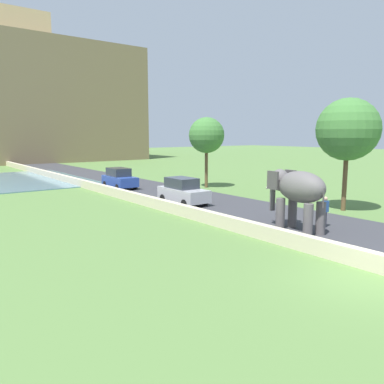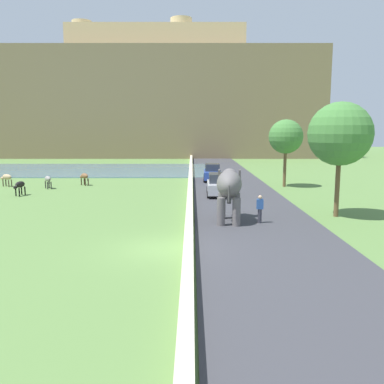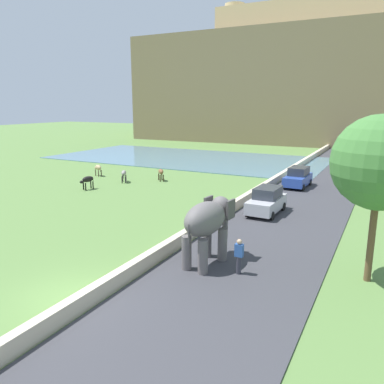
{
  "view_description": "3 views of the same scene",
  "coord_description": "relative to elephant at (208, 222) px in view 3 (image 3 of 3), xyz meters",
  "views": [
    {
      "loc": [
        -11.54,
        -6.07,
        4.71
      ],
      "look_at": [
        0.43,
        9.69,
        1.71
      ],
      "focal_mm": 35.82,
      "sensor_mm": 36.0,
      "label": 1
    },
    {
      "loc": [
        1.35,
        -17.49,
        5.23
      ],
      "look_at": [
        1.42,
        7.34,
        1.44
      ],
      "focal_mm": 38.16,
      "sensor_mm": 36.0,
      "label": 2
    },
    {
      "loc": [
        10.45,
        -9.7,
        7.24
      ],
      "look_at": [
        -0.18,
        10.73,
        1.92
      ],
      "focal_mm": 35.88,
      "sensor_mm": 36.0,
      "label": 3
    }
  ],
  "objects": [
    {
      "name": "fort_on_hill",
      "position": [
        -9.74,
        65.42,
        21.29
      ],
      "size": [
        36.17,
        8.0,
        7.73
      ],
      "color": "tan",
      "rests_on": "hill_distant"
    },
    {
      "name": "cow_black",
      "position": [
        -15.91,
        9.52,
        -1.2
      ],
      "size": [
        0.64,
        1.42,
        1.15
      ],
      "color": "black",
      "rests_on": "ground"
    },
    {
      "name": "person_beside_elephant",
      "position": [
        1.69,
        -0.44,
        -1.16
      ],
      "size": [
        0.36,
        0.22,
        1.63
      ],
      "color": "#33333D",
      "rests_on": "ground"
    },
    {
      "name": "hill_distant",
      "position": [
        -9.45,
        65.42,
        8.08
      ],
      "size": [
        64.0,
        28.0,
        20.24
      ],
      "primitive_type": "cube",
      "color": "#7F6B4C",
      "rests_on": "ground"
    },
    {
      "name": "barrier_wall",
      "position": [
        -2.25,
        12.69,
        -1.7
      ],
      "size": [
        0.4,
        110.0,
        0.67
      ],
      "primitive_type": "cube",
      "color": "beige",
      "rests_on": "ground"
    },
    {
      "name": "tree_mid",
      "position": [
        6.67,
        1.55,
        2.94
      ],
      "size": [
        3.78,
        3.78,
        6.88
      ],
      "color": "brown",
      "rests_on": "ground"
    },
    {
      "name": "elephant",
      "position": [
        0.0,
        0.0,
        0.0
      ],
      "size": [
        1.66,
        3.53,
        2.99
      ],
      "color": "#605B5B",
      "rests_on": "ground"
    },
    {
      "name": "cow_tan",
      "position": [
        -19.37,
        14.86,
        -1.2
      ],
      "size": [
        1.39,
        0.93,
        1.15
      ],
      "color": "tan",
      "rests_on": "ground"
    },
    {
      "name": "cow_grey",
      "position": [
        -15.04,
        13.47,
        -1.2
      ],
      "size": [
        1.04,
        1.35,
        1.15
      ],
      "color": "gray",
      "rests_on": "ground"
    },
    {
      "name": "car_blue",
      "position": [
        -0.02,
        18.75,
        -1.14
      ],
      "size": [
        1.89,
        4.05,
        1.8
      ],
      "color": "#2D4CA8",
      "rests_on": "ground"
    },
    {
      "name": "tree_near",
      "position": [
        6.48,
        14.77,
        2.56
      ],
      "size": [
        3.12,
        3.12,
        6.18
      ],
      "color": "brown",
      "rests_on": "ground"
    },
    {
      "name": "cow_brown",
      "position": [
        -12.35,
        15.71,
        -1.2
      ],
      "size": [
        1.19,
        1.24,
        1.15
      ],
      "color": "brown",
      "rests_on": "ground"
    },
    {
      "name": "car_silver",
      "position": [
        -0.02,
        9.33,
        -1.14
      ],
      "size": [
        1.86,
        4.04,
        1.8
      ],
      "color": "#B7B7BC",
      "rests_on": "ground"
    },
    {
      "name": "lake",
      "position": [
        -17.45,
        30.52,
        -2.0
      ],
      "size": [
        36.0,
        18.0,
        0.08
      ],
      "primitive_type": "cube",
      "color": "slate",
      "rests_on": "ground"
    },
    {
      "name": "road_surface",
      "position": [
        1.55,
        14.69,
        -2.01
      ],
      "size": [
        7.0,
        120.0,
        0.06
      ],
      "primitive_type": "cube",
      "color": "#38383D",
      "rests_on": "ground"
    },
    {
      "name": "ground_plane",
      "position": [
        -3.45,
        -5.31,
        -2.04
      ],
      "size": [
        220.0,
        220.0,
        0.0
      ],
      "primitive_type": "plane",
      "color": "#567A3D"
    }
  ]
}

